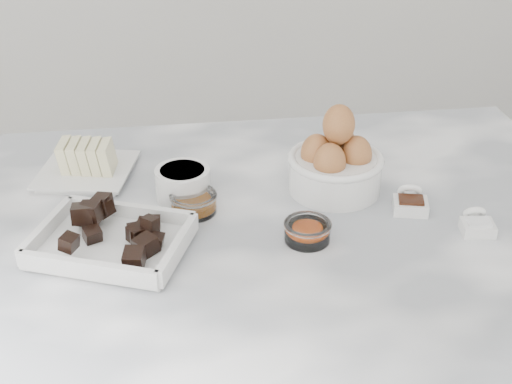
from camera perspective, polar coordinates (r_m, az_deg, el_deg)
The scene contains 9 objects.
marble_slab at distance 1.15m, azimuth -0.79°, elevation -3.38°, with size 1.20×0.80×0.04m, color white.
chocolate_dish at distance 1.09m, azimuth -11.56°, elevation -3.54°, with size 0.27×0.24×0.06m.
butter_plate at distance 1.31m, azimuth -13.61°, elevation 2.22°, with size 0.19×0.19×0.06m.
sugar_ramekin at distance 1.20m, azimuth -5.87°, elevation 0.74°, with size 0.09×0.09×0.06m.
egg_bowl at distance 1.22m, azimuth 6.38°, elevation 2.31°, with size 0.16×0.16×0.16m.
honey_bowl at distance 1.17m, azimuth -5.01°, elevation -0.82°, with size 0.08×0.08×0.03m.
zest_bowl at distance 1.10m, azimuth 4.13°, elevation -3.09°, with size 0.07×0.07×0.03m.
vanilla_spoon at distance 1.20m, azimuth 12.23°, elevation -0.77°, with size 0.07×0.08×0.04m.
salt_spoon at distance 1.17m, azimuth 17.25°, elevation -2.42°, with size 0.06×0.07×0.04m.
Camera 1 is at (-0.11, -0.96, 1.55)m, focal length 50.00 mm.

